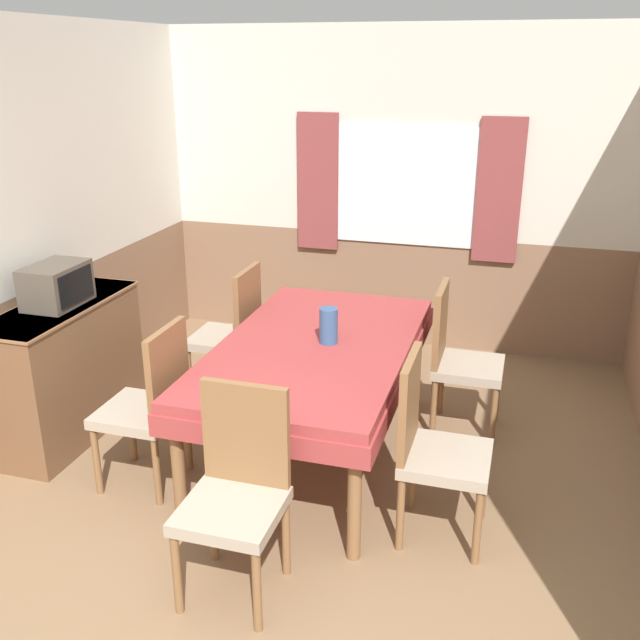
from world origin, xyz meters
name	(u,v)px	position (x,y,z in m)	size (l,w,h in m)	color
wall_back	(394,192)	(0.01, 3.93, 1.30)	(4.26, 0.09, 2.60)	silver
wall_left	(37,230)	(-1.95, 1.95, 1.30)	(0.05, 4.30, 2.60)	silver
dining_table	(315,359)	(-0.06, 1.91, 0.65)	(1.13, 2.00, 0.75)	#9E3838
chair_head_near	(237,487)	(-0.06, 0.68, 0.53)	(0.44, 0.44, 0.99)	brown
chair_left_far	(232,330)	(-0.85, 2.49, 0.53)	(0.44, 0.44, 0.99)	brown
chair_right_near	(432,443)	(0.74, 1.32, 0.53)	(0.44, 0.44, 0.99)	brown
chair_left_near	(151,402)	(-0.85, 1.32, 0.53)	(0.44, 0.44, 0.99)	brown
chair_right_far	(458,355)	(0.74, 2.49, 0.53)	(0.44, 0.44, 0.99)	brown
sideboard	(66,369)	(-1.69, 1.71, 0.46)	(0.46, 1.18, 0.89)	brown
tv	(57,285)	(-1.68, 1.72, 1.02)	(0.29, 0.40, 0.26)	#51473D
vase	(329,326)	(0.01, 1.94, 0.86)	(0.11, 0.11, 0.22)	#335684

